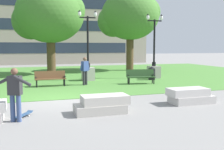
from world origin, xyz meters
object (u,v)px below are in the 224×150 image
(skateboard, at_px, (22,115))
(lamp_post_left, at_px, (154,65))
(concrete_block_left, at_px, (102,105))
(lamp_post_right, at_px, (88,66))
(person_skateboarder, at_px, (15,91))
(park_bench_near_right, at_px, (50,78))
(concrete_block_right, at_px, (190,96))
(trash_bin, at_px, (152,73))
(park_bench_near_left, at_px, (141,76))
(person_bystander_near_lawn, at_px, (85,69))

(skateboard, distance_m, lamp_post_left, 12.64)
(concrete_block_left, bearing_deg, lamp_post_right, 80.72)
(person_skateboarder, distance_m, park_bench_near_right, 7.41)
(concrete_block_right, distance_m, trash_bin, 7.72)
(concrete_block_left, bearing_deg, park_bench_near_right, 100.24)
(lamp_post_left, height_order, trash_bin, lamp_post_left)
(park_bench_near_right, bearing_deg, skateboard, -102.05)
(trash_bin, bearing_deg, park_bench_near_left, -134.44)
(park_bench_near_right, xyz_separation_m, person_bystander_near_lawn, (2.06, -0.15, 0.45))
(skateboard, height_order, lamp_post_left, lamp_post_left)
(concrete_block_right, height_order, lamp_post_right, lamp_post_right)
(lamp_post_left, height_order, person_bystander_near_lawn, lamp_post_left)
(person_skateboarder, bearing_deg, park_bench_near_right, 77.30)
(trash_bin, bearing_deg, skateboard, -137.92)
(lamp_post_right, distance_m, trash_bin, 4.55)
(person_bystander_near_lawn, bearing_deg, lamp_post_left, 19.43)
(lamp_post_left, bearing_deg, concrete_block_right, -106.80)
(park_bench_near_left, height_order, lamp_post_left, lamp_post_left)
(skateboard, xyz_separation_m, park_bench_near_left, (6.99, 6.13, 0.45))
(park_bench_near_right, bearing_deg, person_skateboarder, -102.70)
(park_bench_near_left, distance_m, trash_bin, 2.26)
(skateboard, relative_size, trash_bin, 1.01)
(concrete_block_right, relative_size, park_bench_near_left, 1.03)
(person_skateboarder, bearing_deg, concrete_block_right, 5.78)
(person_skateboarder, height_order, trash_bin, person_skateboarder)
(park_bench_near_right, relative_size, lamp_post_left, 0.38)
(concrete_block_right, bearing_deg, concrete_block_left, -173.26)
(person_skateboarder, distance_m, park_bench_near_left, 9.72)
(skateboard, bearing_deg, park_bench_near_left, 41.23)
(skateboard, bearing_deg, trash_bin, 42.08)
(park_bench_near_left, xyz_separation_m, park_bench_near_right, (-5.54, 0.67, 0.00))
(park_bench_near_right, distance_m, lamp_post_left, 7.96)
(person_bystander_near_lawn, bearing_deg, person_skateboarder, -117.58)
(concrete_block_left, distance_m, skateboard, 2.73)
(park_bench_near_left, bearing_deg, trash_bin, 45.56)
(concrete_block_left, relative_size, trash_bin, 1.99)
(concrete_block_left, bearing_deg, concrete_block_right, 6.74)
(concrete_block_right, xyz_separation_m, lamp_post_left, (2.53, 8.37, 0.68))
(skateboard, distance_m, person_bystander_near_lawn, 7.57)
(concrete_block_left, relative_size, concrete_block_right, 1.00)
(person_skateboarder, bearing_deg, concrete_block_left, 4.46)
(person_bystander_near_lawn, bearing_deg, park_bench_near_left, -8.46)
(lamp_post_right, relative_size, person_bystander_near_lawn, 2.82)
(concrete_block_right, relative_size, park_bench_near_right, 1.06)
(person_bystander_near_lawn, bearing_deg, concrete_block_left, -96.66)
(lamp_post_right, height_order, trash_bin, lamp_post_right)
(concrete_block_left, xyz_separation_m, person_bystander_near_lawn, (0.80, 6.84, 0.68))
(concrete_block_right, distance_m, lamp_post_right, 8.90)
(concrete_block_left, distance_m, person_skateboarder, 2.98)
(park_bench_near_left, relative_size, person_bystander_near_lawn, 1.09)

